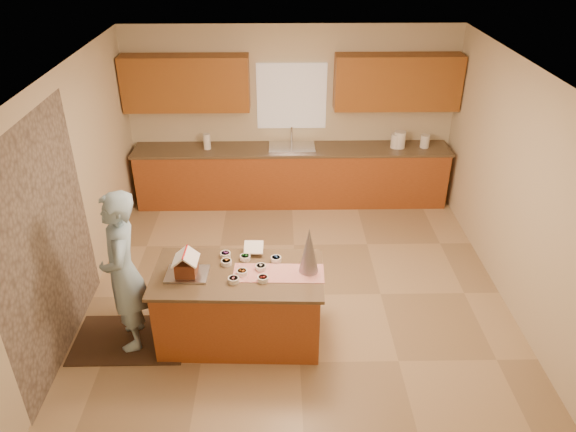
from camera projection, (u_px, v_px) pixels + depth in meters
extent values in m
plane|color=tan|center=(296.00, 295.00, 6.65)|extent=(5.50, 5.50, 0.00)
plane|color=silver|center=(299.00, 75.00, 5.32)|extent=(5.50, 5.50, 0.00)
plane|color=beige|center=(292.00, 115.00, 8.38)|extent=(5.50, 5.50, 0.00)
plane|color=beige|center=(311.00, 390.00, 3.59)|extent=(5.50, 5.50, 0.00)
plane|color=beige|center=(69.00, 199.00, 5.95)|extent=(5.50, 5.50, 0.00)
plane|color=beige|center=(522.00, 195.00, 6.03)|extent=(5.50, 5.50, 0.00)
plane|color=gray|center=(46.00, 246.00, 5.30)|extent=(0.00, 2.50, 2.50)
cube|color=white|center=(292.00, 96.00, 8.20)|extent=(1.05, 0.03, 1.00)
cube|color=brown|center=(292.00, 176.00, 8.57)|extent=(4.80, 0.60, 0.88)
cube|color=brown|center=(292.00, 149.00, 8.34)|extent=(4.85, 0.63, 0.04)
cube|color=#966020|center=(186.00, 83.00, 7.93)|extent=(1.85, 0.35, 0.80)
cube|color=#966020|center=(397.00, 82.00, 7.97)|extent=(1.85, 0.35, 0.80)
cube|color=silver|center=(292.00, 150.00, 8.34)|extent=(0.70, 0.45, 0.12)
cylinder|color=silver|center=(292.00, 135.00, 8.42)|extent=(0.03, 0.03, 0.28)
cube|color=brown|center=(240.00, 307.00, 5.81)|extent=(1.71, 0.90, 0.82)
cube|color=brown|center=(238.00, 274.00, 5.60)|extent=(1.79, 0.98, 0.04)
cube|color=#B2120C|center=(279.00, 273.00, 5.58)|extent=(0.94, 0.37, 0.01)
cube|color=silver|center=(187.00, 274.00, 5.55)|extent=(0.44, 0.33, 0.02)
cube|color=white|center=(254.00, 247.00, 5.85)|extent=(0.21, 0.17, 0.09)
cone|color=#ACADB9|center=(309.00, 250.00, 5.49)|extent=(0.21, 0.21, 0.51)
cube|color=black|center=(131.00, 339.00, 5.96)|extent=(1.21, 0.79, 0.01)
imported|color=#92B8D0|center=(123.00, 272.00, 5.51)|extent=(0.55, 0.73, 1.79)
cylinder|color=white|center=(396.00, 141.00, 8.30)|extent=(0.16, 0.16, 0.22)
cylinder|color=white|center=(400.00, 140.00, 8.29)|extent=(0.18, 0.18, 0.26)
cylinder|color=white|center=(425.00, 141.00, 8.31)|extent=(0.14, 0.14, 0.20)
cylinder|color=white|center=(207.00, 141.00, 8.25)|extent=(0.11, 0.11, 0.24)
cube|color=#5F2819|center=(186.00, 267.00, 5.51)|extent=(0.21, 0.23, 0.15)
cube|color=white|center=(179.00, 257.00, 5.45)|extent=(0.15, 0.27, 0.12)
cube|color=white|center=(191.00, 257.00, 5.44)|extent=(0.15, 0.27, 0.12)
cylinder|color=red|center=(185.00, 252.00, 5.42)|extent=(0.03, 0.26, 0.02)
cylinder|color=orange|center=(226.00, 262.00, 5.71)|extent=(0.11, 0.11, 0.05)
cylinder|color=green|center=(245.00, 258.00, 5.79)|extent=(0.11, 0.11, 0.05)
cylinder|color=purple|center=(225.00, 255.00, 5.83)|extent=(0.11, 0.11, 0.05)
cylinder|color=orange|center=(242.00, 273.00, 5.55)|extent=(0.11, 0.11, 0.05)
cylinder|color=#F07284|center=(234.00, 280.00, 5.44)|extent=(0.11, 0.11, 0.05)
cylinder|color=red|center=(263.00, 279.00, 5.45)|extent=(0.11, 0.11, 0.05)
cylinder|color=blue|center=(276.00, 259.00, 5.76)|extent=(0.11, 0.11, 0.05)
cylinder|color=silver|center=(261.00, 267.00, 5.63)|extent=(0.11, 0.11, 0.05)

